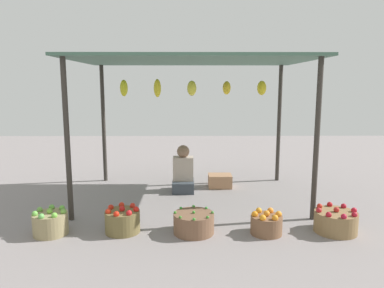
{
  "coord_description": "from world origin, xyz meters",
  "views": [
    {
      "loc": [
        -0.03,
        -5.63,
        1.78
      ],
      "look_at": [
        0.0,
        -0.57,
        0.95
      ],
      "focal_mm": 33.95,
      "sensor_mm": 36.0,
      "label": 1
    }
  ],
  "objects_px": {
    "basket_red_tomatoes": "(123,221)",
    "basket_red_apples": "(336,221)",
    "basket_green_chilies": "(194,223)",
    "basket_oranges": "(266,224)",
    "basket_green_apples": "(50,223)",
    "vendor_person": "(183,174)",
    "wooden_crate_near_vendor": "(220,181)"
  },
  "relations": [
    {
      "from": "basket_red_tomatoes",
      "to": "basket_red_apples",
      "type": "distance_m",
      "value": 2.6
    },
    {
      "from": "basket_green_apples",
      "to": "basket_red_apples",
      "type": "height_order",
      "value": "basket_green_apples"
    },
    {
      "from": "basket_green_apples",
      "to": "basket_red_tomatoes",
      "type": "bearing_deg",
      "value": 4.04
    },
    {
      "from": "basket_red_tomatoes",
      "to": "wooden_crate_near_vendor",
      "type": "relative_size",
      "value": 1.05
    },
    {
      "from": "basket_green_apples",
      "to": "basket_red_tomatoes",
      "type": "height_order",
      "value": "basket_red_tomatoes"
    },
    {
      "from": "vendor_person",
      "to": "basket_red_apples",
      "type": "relative_size",
      "value": 1.53
    },
    {
      "from": "basket_green_apples",
      "to": "basket_oranges",
      "type": "bearing_deg",
      "value": -0.13
    },
    {
      "from": "wooden_crate_near_vendor",
      "to": "vendor_person",
      "type": "bearing_deg",
      "value": -161.61
    },
    {
      "from": "basket_oranges",
      "to": "basket_red_apples",
      "type": "relative_size",
      "value": 0.74
    },
    {
      "from": "vendor_person",
      "to": "basket_oranges",
      "type": "distance_m",
      "value": 2.09
    },
    {
      "from": "basket_green_chilies",
      "to": "wooden_crate_near_vendor",
      "type": "distance_m",
      "value": 2.05
    },
    {
      "from": "basket_red_tomatoes",
      "to": "wooden_crate_near_vendor",
      "type": "bearing_deg",
      "value": 55.4
    },
    {
      "from": "basket_green_apples",
      "to": "basket_red_tomatoes",
      "type": "distance_m",
      "value": 0.86
    },
    {
      "from": "basket_red_tomatoes",
      "to": "basket_green_apples",
      "type": "bearing_deg",
      "value": -175.96
    },
    {
      "from": "basket_oranges",
      "to": "basket_red_apples",
      "type": "distance_m",
      "value": 0.86
    },
    {
      "from": "basket_green_apples",
      "to": "basket_green_chilies",
      "type": "height_order",
      "value": "basket_green_apples"
    },
    {
      "from": "basket_green_chilies",
      "to": "wooden_crate_near_vendor",
      "type": "relative_size",
      "value": 1.22
    },
    {
      "from": "basket_red_tomatoes",
      "to": "basket_oranges",
      "type": "relative_size",
      "value": 1.12
    },
    {
      "from": "basket_green_apples",
      "to": "basket_red_apples",
      "type": "relative_size",
      "value": 0.8
    },
    {
      "from": "basket_green_apples",
      "to": "basket_green_chilies",
      "type": "xyz_separation_m",
      "value": [
        1.72,
        0.03,
        -0.02
      ]
    },
    {
      "from": "basket_green_apples",
      "to": "basket_red_tomatoes",
      "type": "relative_size",
      "value": 0.97
    },
    {
      "from": "basket_red_tomatoes",
      "to": "basket_red_apples",
      "type": "relative_size",
      "value": 0.83
    },
    {
      "from": "basket_green_chilies",
      "to": "basket_oranges",
      "type": "height_order",
      "value": "basket_oranges"
    },
    {
      "from": "basket_red_tomatoes",
      "to": "wooden_crate_near_vendor",
      "type": "xyz_separation_m",
      "value": [
        1.35,
        1.96,
        -0.03
      ]
    },
    {
      "from": "basket_green_chilies",
      "to": "basket_red_apples",
      "type": "height_order",
      "value": "basket_red_apples"
    },
    {
      "from": "basket_green_apples",
      "to": "wooden_crate_near_vendor",
      "type": "bearing_deg",
      "value": 42.48
    },
    {
      "from": "basket_red_tomatoes",
      "to": "basket_green_chilies",
      "type": "relative_size",
      "value": 0.86
    },
    {
      "from": "basket_red_tomatoes",
      "to": "wooden_crate_near_vendor",
      "type": "distance_m",
      "value": 2.38
    },
    {
      "from": "basket_green_chilies",
      "to": "basket_oranges",
      "type": "bearing_deg",
      "value": -2.14
    },
    {
      "from": "vendor_person",
      "to": "basket_oranges",
      "type": "xyz_separation_m",
      "value": [
        1.03,
        -1.81,
        -0.17
      ]
    },
    {
      "from": "basket_green_apples",
      "to": "basket_red_tomatoes",
      "type": "xyz_separation_m",
      "value": [
        0.85,
        0.06,
        0.0
      ]
    },
    {
      "from": "basket_red_apples",
      "to": "basket_red_tomatoes",
      "type": "bearing_deg",
      "value": 179.67
    }
  ]
}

